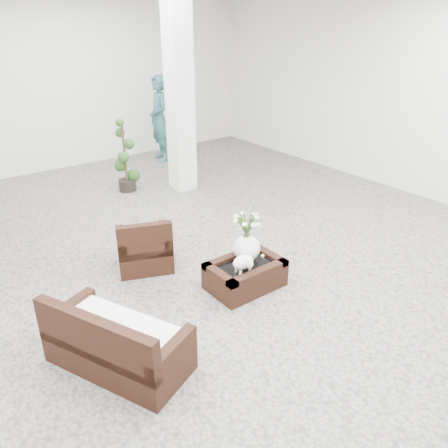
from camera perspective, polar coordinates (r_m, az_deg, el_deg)
ground at (r=6.11m, az=-0.57°, el=-4.96°), size 11.00×11.00×0.00m
column at (r=8.39m, az=-5.71°, el=15.96°), size 0.40×0.40×3.50m
coffee_table at (r=5.53m, az=2.71°, el=-6.62°), size 0.90×0.60×0.31m
sheep_figurine at (r=5.26m, az=2.46°, el=-5.06°), size 0.28×0.23×0.21m
planter_narcissus at (r=5.39m, az=2.96°, el=-0.78°), size 0.44×0.44×0.80m
tealight at (r=5.63m, az=4.97°, el=-4.06°), size 0.04×0.04×0.03m
armchair at (r=5.96m, az=-10.25°, el=-2.18°), size 0.89×0.87×0.73m
loveseat at (r=4.40m, az=-13.49°, el=-13.51°), size 1.14×1.50×0.72m
topiary at (r=8.63m, az=-12.59°, el=8.48°), size 0.36×0.36×1.37m
shopper at (r=10.47m, az=-8.27°, el=13.19°), size 0.58×0.77×1.91m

